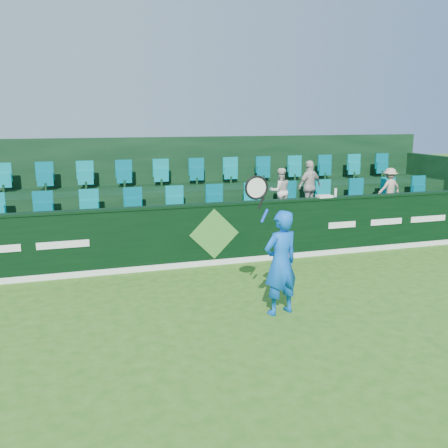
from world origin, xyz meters
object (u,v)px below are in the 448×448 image
object	(u,v)px
tennis_player	(280,262)
towel	(324,196)
spectator_left	(280,191)
drinks_bottle	(336,193)
spectator_middle	(310,186)
spectator_right	(389,188)

from	to	relation	value
tennis_player	towel	world-z (taller)	tennis_player
spectator_left	drinks_bottle	size ratio (longest dim) A/B	5.68
tennis_player	towel	bearing A→B (deg)	51.59
spectator_left	towel	world-z (taller)	spectator_left
drinks_bottle	spectator_left	bearing A→B (deg)	128.77
drinks_bottle	spectator_middle	bearing A→B (deg)	95.07
spectator_left	drinks_bottle	distance (m)	1.44
spectator_left	drinks_bottle	world-z (taller)	spectator_left
spectator_left	spectator_middle	size ratio (longest dim) A/B	0.87
spectator_right	spectator_left	bearing A→B (deg)	-6.35
spectator_right	spectator_middle	bearing A→B (deg)	-6.35
spectator_right	towel	distance (m)	2.77
spectator_left	drinks_bottle	xyz separation A→B (m)	(0.90, -1.12, 0.08)
tennis_player	spectator_middle	size ratio (longest dim) A/B	1.82
spectator_middle	spectator_right	xyz separation A→B (m)	(2.35, 0.00, -0.13)
tennis_player	spectator_left	bearing A→B (deg)	66.71
spectator_left	spectator_middle	bearing A→B (deg)	-177.64
tennis_player	spectator_right	size ratio (longest dim) A/B	2.27
spectator_left	drinks_bottle	bearing A→B (deg)	131.13
spectator_middle	drinks_bottle	size ratio (longest dim) A/B	6.53
towel	drinks_bottle	bearing A→B (deg)	0.00
spectator_right	tennis_player	bearing A→B (deg)	33.72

